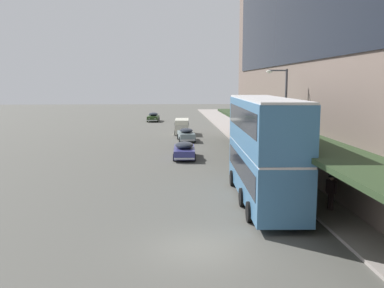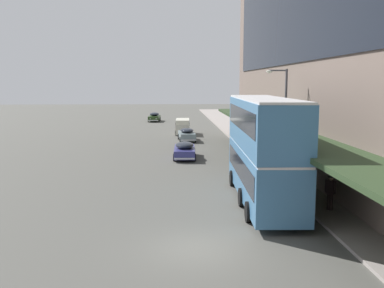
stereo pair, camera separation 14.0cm
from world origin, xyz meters
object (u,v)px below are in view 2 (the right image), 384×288
(transit_bus_kerbside_front, at_px, (263,147))
(sedan_lead_near, at_px, (187,134))
(sedan_trailing_mid, at_px, (185,150))
(pedestrian_at_kerb, at_px, (330,190))
(sedan_second_near, at_px, (154,117))
(vw_van, at_px, (183,126))
(street_lamp, at_px, (283,115))

(transit_bus_kerbside_front, bearing_deg, sedan_lead_near, 97.14)
(sedan_lead_near, bearing_deg, sedan_trailing_mid, -93.11)
(transit_bus_kerbside_front, height_order, pedestrian_at_kerb, transit_bus_kerbside_front)
(sedan_lead_near, height_order, pedestrian_at_kerb, pedestrian_at_kerb)
(sedan_lead_near, bearing_deg, pedestrian_at_kerb, -77.35)
(sedan_trailing_mid, distance_m, sedan_lead_near, 11.65)
(sedan_trailing_mid, bearing_deg, sedan_second_near, 96.22)
(sedan_trailing_mid, relative_size, sedan_second_near, 1.01)
(vw_van, xyz_separation_m, pedestrian_at_kerb, (6.60, -34.73, 0.08))
(street_lamp, bearing_deg, transit_bus_kerbside_front, -114.33)
(sedan_trailing_mid, distance_m, street_lamp, 11.33)
(transit_bus_kerbside_front, height_order, street_lamp, street_lamp)
(vw_van, height_order, pedestrian_at_kerb, pedestrian_at_kerb)
(sedan_second_near, relative_size, street_lamp, 0.65)
(sedan_lead_near, bearing_deg, transit_bus_kerbside_front, -82.86)
(pedestrian_at_kerb, bearing_deg, sedan_second_near, 101.56)
(pedestrian_at_kerb, xyz_separation_m, street_lamp, (-0.46, 7.95, 3.25))
(sedan_trailing_mid, relative_size, sedan_lead_near, 1.04)
(transit_bus_kerbside_front, bearing_deg, street_lamp, 65.67)
(sedan_second_near, distance_m, pedestrian_at_kerb, 54.91)
(sedan_trailing_mid, xyz_separation_m, vw_van, (0.34, 18.25, 0.35))
(transit_bus_kerbside_front, xyz_separation_m, sedan_trailing_mid, (-3.88, 14.29, -2.41))
(sedan_second_near, bearing_deg, sedan_trailing_mid, -83.78)
(sedan_second_near, bearing_deg, sedan_lead_near, -79.63)
(transit_bus_kerbside_front, relative_size, vw_van, 2.48)
(sedan_trailing_mid, relative_size, street_lamp, 0.66)
(transit_bus_kerbside_front, xyz_separation_m, pedestrian_at_kerb, (3.06, -2.19, -1.97))
(sedan_trailing_mid, bearing_deg, pedestrian_at_kerb, -67.17)
(sedan_trailing_mid, height_order, sedan_second_near, sedan_second_near)
(sedan_lead_near, relative_size, pedestrian_at_kerb, 2.52)
(transit_bus_kerbside_front, relative_size, sedan_lead_near, 2.45)
(pedestrian_at_kerb, bearing_deg, transit_bus_kerbside_front, 144.36)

